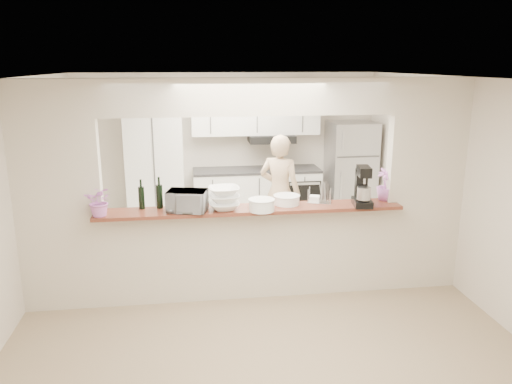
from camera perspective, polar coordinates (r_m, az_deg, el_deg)
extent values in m
plane|color=gray|center=(5.99, -0.63, -11.70)|extent=(6.00, 6.00, 0.00)
cube|color=silver|center=(7.40, -2.16, -6.39)|extent=(5.00, 2.90, 0.01)
cube|color=beige|center=(5.68, -21.64, -0.77)|extent=(0.90, 0.15, 2.50)
cube|color=beige|center=(6.15, 18.65, 0.61)|extent=(0.90, 0.15, 2.50)
cube|color=beige|center=(5.38, -0.70, 10.82)|extent=(3.20, 0.15, 0.40)
cube|color=beige|center=(5.78, -0.64, -7.03)|extent=(3.20, 0.15, 1.05)
cube|color=brown|center=(5.55, -0.59, -1.98)|extent=(3.40, 0.38, 0.04)
cube|color=silver|center=(8.21, -11.43, 3.02)|extent=(0.90, 0.60, 2.10)
cube|color=silver|center=(8.40, 0.08, -0.63)|extent=(2.10, 0.60, 0.90)
cube|color=#2E2E31|center=(8.29, 0.08, 2.51)|extent=(2.10, 0.62, 0.04)
cube|color=silver|center=(8.27, -0.04, 9.17)|extent=(2.10, 0.35, 0.75)
cube|color=black|center=(8.26, 1.79, 6.12)|extent=(0.75, 0.45, 0.12)
cube|color=black|center=(8.24, 5.55, -0.65)|extent=(0.55, 0.02, 0.55)
cube|color=#ADADB2|center=(8.62, 10.72, 2.25)|extent=(0.75, 0.70, 1.70)
imported|color=#C669A2|center=(5.45, -17.40, -1.00)|extent=(0.32, 0.29, 0.33)
cylinder|color=black|center=(5.61, -12.95, -0.66)|extent=(0.07, 0.07, 0.25)
cylinder|color=black|center=(5.57, -13.05, 0.99)|extent=(0.02, 0.02, 0.09)
cylinder|color=black|center=(5.60, -10.96, -0.52)|extent=(0.07, 0.07, 0.26)
cylinder|color=black|center=(5.55, -11.05, 1.24)|extent=(0.02, 0.02, 0.09)
imported|color=#A7A7AC|center=(5.43, -7.88, -1.03)|extent=(0.47, 0.37, 0.23)
imported|color=white|center=(5.45, -3.67, -0.76)|extent=(0.36, 0.36, 0.25)
cylinder|color=white|center=(5.41, 0.65, -1.53)|extent=(0.28, 0.28, 0.12)
cylinder|color=white|center=(5.39, 0.65, -0.86)|extent=(0.29, 0.29, 0.01)
cylinder|color=white|center=(5.68, 3.51, -0.92)|extent=(0.29, 0.29, 0.10)
cylinder|color=white|center=(5.66, 3.52, -0.41)|extent=(0.30, 0.30, 0.01)
cylinder|color=maroon|center=(5.56, -0.04, -1.35)|extent=(0.15, 0.15, 0.07)
cylinder|color=#C8BA8D|center=(5.72, 3.22, -0.94)|extent=(0.14, 0.14, 0.07)
cube|color=silver|center=(5.76, 7.24, -1.19)|extent=(0.30, 0.24, 0.02)
cube|color=white|center=(5.75, 7.25, -0.79)|extent=(0.14, 0.14, 0.07)
cube|color=black|center=(5.73, 12.03, -1.18)|extent=(0.24, 0.33, 0.08)
cube|color=black|center=(5.79, 11.93, 1.01)|extent=(0.14, 0.13, 0.32)
cube|color=black|center=(5.64, 12.24, 2.33)|extent=(0.17, 0.28, 0.11)
cylinder|color=#B7B7BC|center=(5.64, 12.22, -0.14)|extent=(0.15, 0.15, 0.14)
imported|color=#C46CC9|center=(6.00, 14.61, 0.86)|extent=(0.28, 0.28, 0.38)
imported|color=tan|center=(7.17, 2.73, -0.11)|extent=(0.73, 0.66, 1.67)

